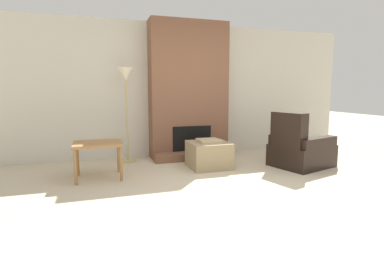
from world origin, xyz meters
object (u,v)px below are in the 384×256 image
armchair (299,151)px  side_table (98,147)px  floor_lamp_left (126,83)px  ottoman (209,154)px

armchair → side_table: 3.28m
side_table → floor_lamp_left: size_ratio=0.41×
side_table → ottoman: bearing=2.8°
armchair → floor_lamp_left: floor_lamp_left is taller
floor_lamp_left → armchair: bearing=-24.8°
ottoman → armchair: (1.48, -0.42, 0.05)m
armchair → side_table: size_ratio=1.59×
ottoman → armchair: armchair is taller
ottoman → floor_lamp_left: size_ratio=0.38×
ottoman → side_table: bearing=-177.2°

